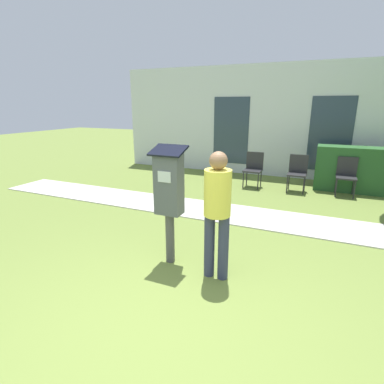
{
  "coord_description": "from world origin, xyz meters",
  "views": [
    {
      "loc": [
        1.25,
        -2.08,
        2.08
      ],
      "look_at": [
        -0.16,
        1.14,
        1.05
      ],
      "focal_mm": 28.0,
      "sensor_mm": 36.0,
      "label": 1
    }
  ],
  "objects_px": {
    "outdoor_chair_middle": "(298,170)",
    "outdoor_chair_right": "(346,173)",
    "parking_meter": "(169,190)",
    "person_standing": "(217,206)",
    "outdoor_chair_left": "(254,167)"
  },
  "relations": [
    {
      "from": "outdoor_chair_middle",
      "to": "outdoor_chair_right",
      "type": "height_order",
      "value": "same"
    },
    {
      "from": "person_standing",
      "to": "outdoor_chair_right",
      "type": "height_order",
      "value": "person_standing"
    },
    {
      "from": "outdoor_chair_middle",
      "to": "outdoor_chair_right",
      "type": "bearing_deg",
      "value": 15.94
    },
    {
      "from": "parking_meter",
      "to": "outdoor_chair_right",
      "type": "height_order",
      "value": "parking_meter"
    },
    {
      "from": "parking_meter",
      "to": "outdoor_chair_middle",
      "type": "height_order",
      "value": "parking_meter"
    },
    {
      "from": "parking_meter",
      "to": "person_standing",
      "type": "bearing_deg",
      "value": -9.37
    },
    {
      "from": "outdoor_chair_left",
      "to": "outdoor_chair_right",
      "type": "distance_m",
      "value": 2.17
    },
    {
      "from": "outdoor_chair_middle",
      "to": "person_standing",
      "type": "bearing_deg",
      "value": -87.2
    },
    {
      "from": "parking_meter",
      "to": "person_standing",
      "type": "height_order",
      "value": "parking_meter"
    },
    {
      "from": "parking_meter",
      "to": "outdoor_chair_right",
      "type": "xyz_separation_m",
      "value": [
        2.34,
        4.48,
        -0.49
      ]
    },
    {
      "from": "outdoor_chair_middle",
      "to": "outdoor_chair_right",
      "type": "relative_size",
      "value": 1.0
    },
    {
      "from": "outdoor_chair_right",
      "to": "outdoor_chair_left",
      "type": "bearing_deg",
      "value": -158.54
    },
    {
      "from": "parking_meter",
      "to": "person_standing",
      "type": "distance_m",
      "value": 0.71
    },
    {
      "from": "outdoor_chair_right",
      "to": "outdoor_chair_middle",
      "type": "bearing_deg",
      "value": -155.72
    },
    {
      "from": "parking_meter",
      "to": "outdoor_chair_middle",
      "type": "bearing_deg",
      "value": 73.94
    }
  ]
}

